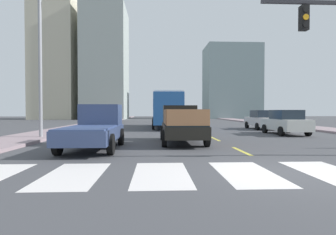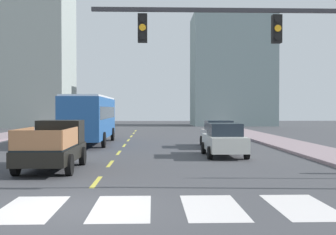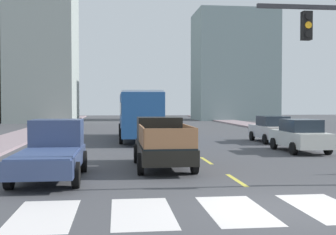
% 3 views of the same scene
% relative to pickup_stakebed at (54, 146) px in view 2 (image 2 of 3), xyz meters
% --- Properties ---
extents(ground_plane, '(160.00, 160.00, 0.00)m').
position_rel_pickup_stakebed_xyz_m(ground_plane, '(2.14, -7.45, -0.94)').
color(ground_plane, '#434448').
extents(sidewalk_right, '(3.12, 110.00, 0.15)m').
position_rel_pickup_stakebed_xyz_m(sidewalk_right, '(13.23, 10.55, -0.86)').
color(sidewalk_right, gray).
rests_on(sidewalk_right, ground).
extents(crosswalk_stripe_3, '(1.43, 3.06, 0.01)m').
position_rel_pickup_stakebed_xyz_m(crosswalk_stripe_3, '(1.01, -7.45, -0.93)').
color(crosswalk_stripe_3, silver).
rests_on(crosswalk_stripe_3, ground).
extents(crosswalk_stripe_4, '(1.43, 3.06, 0.01)m').
position_rel_pickup_stakebed_xyz_m(crosswalk_stripe_4, '(3.27, -7.45, -0.93)').
color(crosswalk_stripe_4, silver).
rests_on(crosswalk_stripe_4, ground).
extents(crosswalk_stripe_5, '(1.43, 3.06, 0.01)m').
position_rel_pickup_stakebed_xyz_m(crosswalk_stripe_5, '(5.53, -7.45, -0.93)').
color(crosswalk_stripe_5, silver).
rests_on(crosswalk_stripe_5, ground).
extents(crosswalk_stripe_6, '(1.43, 3.06, 0.01)m').
position_rel_pickup_stakebed_xyz_m(crosswalk_stripe_6, '(7.78, -7.45, -0.93)').
color(crosswalk_stripe_6, silver).
rests_on(crosswalk_stripe_6, ground).
extents(lane_dash_0, '(0.16, 2.40, 0.01)m').
position_rel_pickup_stakebed_xyz_m(lane_dash_0, '(2.14, -3.45, -0.93)').
color(lane_dash_0, '#DACB45').
rests_on(lane_dash_0, ground).
extents(lane_dash_1, '(0.16, 2.40, 0.01)m').
position_rel_pickup_stakebed_xyz_m(lane_dash_1, '(2.14, 1.55, -0.93)').
color(lane_dash_1, '#DACB45').
rests_on(lane_dash_1, ground).
extents(lane_dash_2, '(0.16, 2.40, 0.01)m').
position_rel_pickup_stakebed_xyz_m(lane_dash_2, '(2.14, 6.55, -0.93)').
color(lane_dash_2, '#DACB45').
rests_on(lane_dash_2, ground).
extents(lane_dash_3, '(0.16, 2.40, 0.01)m').
position_rel_pickup_stakebed_xyz_m(lane_dash_3, '(2.14, 11.55, -0.93)').
color(lane_dash_3, '#DACB45').
rests_on(lane_dash_3, ground).
extents(lane_dash_4, '(0.16, 2.40, 0.01)m').
position_rel_pickup_stakebed_xyz_m(lane_dash_4, '(2.14, 16.55, -0.93)').
color(lane_dash_4, '#DACB45').
rests_on(lane_dash_4, ground).
extents(lane_dash_5, '(0.16, 2.40, 0.01)m').
position_rel_pickup_stakebed_xyz_m(lane_dash_5, '(2.14, 21.55, -0.93)').
color(lane_dash_5, '#DACB45').
rests_on(lane_dash_5, ground).
extents(lane_dash_6, '(0.16, 2.40, 0.01)m').
position_rel_pickup_stakebed_xyz_m(lane_dash_6, '(2.14, 26.55, -0.93)').
color(lane_dash_6, '#DACB45').
rests_on(lane_dash_6, ground).
extents(lane_dash_7, '(0.16, 2.40, 0.01)m').
position_rel_pickup_stakebed_xyz_m(lane_dash_7, '(2.14, 31.55, -0.93)').
color(lane_dash_7, '#DACB45').
rests_on(lane_dash_7, ground).
extents(pickup_stakebed, '(2.18, 5.20, 1.96)m').
position_rel_pickup_stakebed_xyz_m(pickup_stakebed, '(0.00, 0.00, 0.00)').
color(pickup_stakebed, black).
rests_on(pickup_stakebed, ground).
extents(city_bus, '(2.72, 10.80, 3.32)m').
position_rel_pickup_stakebed_xyz_m(city_bus, '(-0.30, 12.80, 1.02)').
color(city_bus, '#225192').
rests_on(city_bus, ground).
extents(sedan_far, '(2.02, 4.40, 1.72)m').
position_rel_pickup_stakebed_xyz_m(sedan_far, '(8.26, 10.07, -0.08)').
color(sedan_far, silver).
rests_on(sedan_far, ground).
extents(sedan_near_right, '(2.02, 4.40, 1.72)m').
position_rel_pickup_stakebed_xyz_m(sedan_near_right, '(7.73, 4.41, -0.08)').
color(sedan_near_right, silver).
rests_on(sedan_near_right, ground).
extents(traffic_signal_gantry, '(10.12, 0.27, 6.00)m').
position_rel_pickup_stakebed_xyz_m(traffic_signal_gantry, '(8.97, -5.22, 3.31)').
color(traffic_signal_gantry, '#2D2D33').
rests_on(traffic_signal_gantry, ground).
extents(block_mid_left, '(8.44, 10.91, 22.61)m').
position_rel_pickup_stakebed_xyz_m(block_mid_left, '(-11.52, 43.27, 10.37)').
color(block_mid_left, '#8F9993').
rests_on(block_mid_left, ground).
extents(block_mid_right, '(11.73, 8.74, 16.17)m').
position_rel_pickup_stakebed_xyz_m(block_mid_right, '(15.82, 47.55, 7.15)').
color(block_mid_right, gray).
rests_on(block_mid_right, ground).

